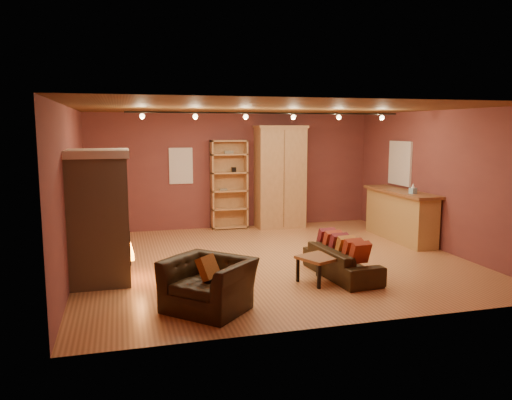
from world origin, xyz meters
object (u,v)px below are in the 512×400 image
object	(u,v)px
bookcase	(229,184)
bar_counter	(400,215)
fireplace	(100,217)
loveseat	(342,256)
coffee_table	(319,260)
armchair	(208,276)
armoire	(280,177)

from	to	relation	value
bookcase	bar_counter	world-z (taller)	bookcase
fireplace	loveseat	distance (m)	3.97
fireplace	bar_counter	bearing A→B (deg)	13.19
bookcase	coffee_table	bearing A→B (deg)	-84.35
bar_counter	coffee_table	world-z (taller)	bar_counter
armchair	coffee_table	xyz separation A→B (m)	(1.91, 0.74, -0.11)
bookcase	fireplace	bearing A→B (deg)	-127.65
bar_counter	loveseat	xyz separation A→B (m)	(-2.40, -2.17, -0.21)
fireplace	armchair	bearing A→B (deg)	-49.12
bar_counter	armchair	world-z (taller)	bar_counter
fireplace	bar_counter	distance (m)	6.43
armoire	armchair	distance (m)	5.90
armchair	armoire	bearing A→B (deg)	107.06
bookcase	armoire	world-z (taller)	armoire
bookcase	bar_counter	size ratio (longest dim) A/B	0.94
armchair	coffee_table	size ratio (longest dim) A/B	1.70
coffee_table	bookcase	bearing A→B (deg)	95.65
loveseat	bookcase	bearing A→B (deg)	7.31
fireplace	coffee_table	world-z (taller)	fireplace
fireplace	bar_counter	world-z (taller)	fireplace
coffee_table	armoire	bearing A→B (deg)	79.94
armoire	armchair	xyz separation A→B (m)	(-2.70, -5.19, -0.78)
loveseat	fireplace	bearing A→B (deg)	74.65
armoire	coffee_table	world-z (taller)	armoire
fireplace	armchair	xyz separation A→B (m)	(1.44, -1.66, -0.59)
bookcase	armchair	world-z (taller)	bookcase
fireplace	loveseat	size ratio (longest dim) A/B	1.26
armoire	loveseat	xyz separation A→B (m)	(-0.29, -4.24, -0.91)
fireplace	bookcase	world-z (taller)	bookcase
armoire	fireplace	bearing A→B (deg)	-139.49
bookcase	armoire	size ratio (longest dim) A/B	0.86
armoire	bar_counter	bearing A→B (deg)	-44.45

